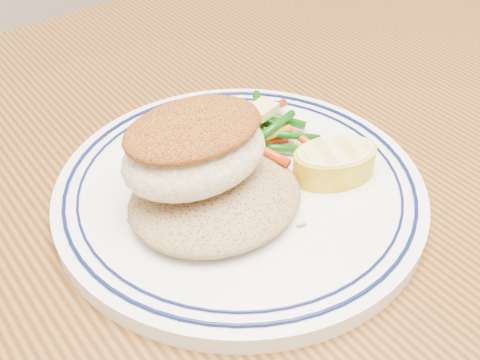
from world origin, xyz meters
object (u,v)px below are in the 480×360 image
(rice_pilaf, at_px, (215,194))
(fish_fillet, at_px, (194,148))
(plate, at_px, (240,190))
(lemon_wedge, at_px, (334,161))
(dining_table, at_px, (292,280))
(vegetable_pile, at_px, (255,130))

(rice_pilaf, relative_size, fish_fillet, 1.16)
(plate, distance_m, lemon_wedge, 0.08)
(dining_table, xyz_separation_m, lemon_wedge, (0.03, -0.00, 0.13))
(plate, bearing_deg, rice_pilaf, -161.30)
(plate, relative_size, lemon_wedge, 3.67)
(rice_pilaf, bearing_deg, fish_fillet, 107.31)
(dining_table, relative_size, vegetable_pile, 14.19)
(rice_pilaf, xyz_separation_m, vegetable_pile, (0.08, 0.05, 0.00))
(plate, height_order, lemon_wedge, lemon_wedge)
(fish_fillet, bearing_deg, vegetable_pile, 21.24)
(dining_table, bearing_deg, rice_pilaf, 162.97)
(dining_table, height_order, vegetable_pile, vegetable_pile)
(fish_fillet, relative_size, vegetable_pile, 1.12)
(dining_table, relative_size, fish_fillet, 12.69)
(fish_fillet, xyz_separation_m, lemon_wedge, (0.10, -0.04, -0.03))
(dining_table, height_order, fish_fillet, fish_fillet)
(dining_table, distance_m, lemon_wedge, 0.13)
(dining_table, bearing_deg, lemon_wedge, -8.39)
(rice_pilaf, distance_m, fish_fillet, 0.04)
(plate, height_order, vegetable_pile, vegetable_pile)
(dining_table, distance_m, fish_fillet, 0.18)
(dining_table, bearing_deg, fish_fillet, 152.49)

